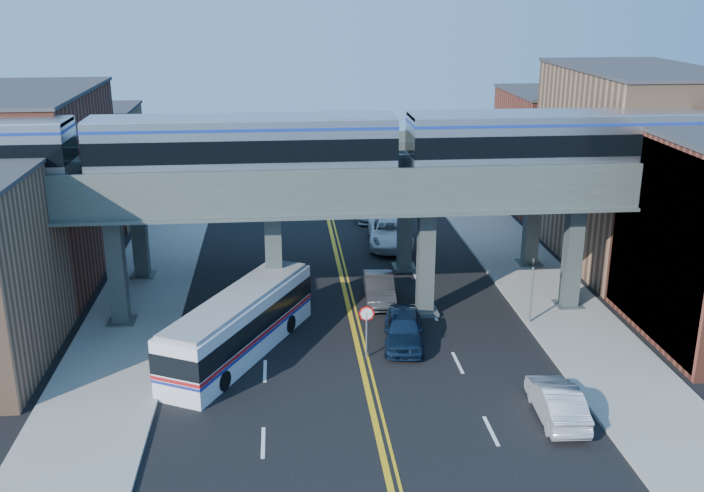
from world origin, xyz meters
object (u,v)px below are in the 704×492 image
Objects in this scene: transit_bus at (240,325)px; car_lane_b at (379,289)px; traffic_signal at (532,283)px; transit_train at (244,147)px; car_lane_d at (370,207)px; car_lane_a at (404,329)px; car_parked_curb at (557,401)px; stop_sign at (367,323)px; car_lane_c at (390,232)px.

car_lane_b is (7.47, 5.95, -0.70)m from transit_bus.
traffic_signal reaches higher than transit_bus.
car_lane_d is at bearing 65.76° from transit_train.
car_lane_a reaches higher than car_parked_curb.
car_lane_d is (8.89, 22.94, -0.63)m from transit_bus.
stop_sign is 9.41m from traffic_signal.
car_lane_a is at bearing -52.72° from car_parked_curb.
traffic_signal is 15.09m from car_lane_c.
stop_sign is 2.54m from car_lane_a.
transit_bus is 2.37× the size of car_lane_b.
stop_sign is at bearing -161.37° from traffic_signal.
transit_bus reaches higher than stop_sign.
transit_train is 11.24m from car_lane_b.
car_parked_curb is (7.10, -6.23, -1.02)m from stop_sign.
transit_bus is 9.58m from car_lane_b.
traffic_signal is (14.50, -2.00, -6.95)m from transit_train.
stop_sign is 6.06m from transit_bus.
car_parked_curb is (12.71, -11.23, -8.51)m from transit_train.
stop_sign is 0.58× the size of car_parked_curb.
car_lane_b is 14.31m from car_parked_curb.
car_lane_b is at bearing -24.39° from transit_bus.
transit_train is 10.61m from stop_sign.
car_lane_a is (1.98, 1.28, -0.95)m from stop_sign.
car_lane_b is at bearing 77.81° from stop_sign.
car_lane_d is (2.92, 23.93, -0.94)m from stop_sign.
stop_sign is 9.50m from car_parked_curb.
car_lane_c is (9.50, 16.04, -0.58)m from transit_bus.
car_lane_c is at bearing 81.76° from car_lane_b.
transit_bus reaches higher than car_lane_c.
car_lane_b is (-7.40, 3.94, -1.55)m from traffic_signal.
transit_bus is 18.66m from car_lane_c.
traffic_signal reaches higher than car_lane_d.
traffic_signal is 0.65× the size of car_lane_c.
traffic_signal is 7.29m from car_lane_a.
stop_sign is at bearing -96.65° from car_lane_c.
car_lane_d is (8.53, 18.93, -8.42)m from transit_train.
stop_sign reaches higher than car_lane_d.
traffic_signal is (8.90, 3.00, 0.54)m from stop_sign.
traffic_signal is 21.82m from car_lane_d.
car_lane_a is (7.58, -3.72, -8.44)m from transit_train.
car_lane_a is at bearing 32.82° from stop_sign.
car_parked_curb is at bearing -63.80° from car_lane_b.
transit_bus is at bearing -25.94° from car_parked_curb.
car_lane_d is (0.94, 22.65, 0.01)m from car_lane_a.
car_parked_curb is (-1.80, -9.23, -1.56)m from traffic_signal.
traffic_signal is at bearing -98.05° from car_parked_curb.
traffic_signal reaches higher than car_lane_a.
transit_train is at bearing -113.78° from car_lane_d.
car_lane_a is at bearing -166.02° from traffic_signal.
traffic_signal reaches higher than car_lane_c.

